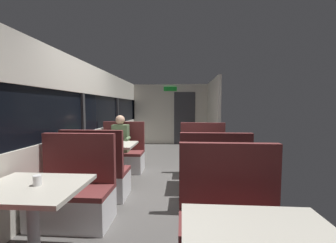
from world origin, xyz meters
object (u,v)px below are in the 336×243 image
bench_mid_window_facing_end (97,177)px  seated_passenger (121,148)px  bench_mid_window_facing_entry (122,156)px  bench_rear_aisle_facing_end (213,185)px  bench_rear_aisle_facing_entry (203,160)px  dining_table_rear_aisle (207,153)px  bench_front_aisle_facing_entry (232,231)px  coffee_cup_primary (37,180)px  dining_table_near_window (32,197)px  dining_table_mid_window (111,149)px  bench_near_window_facing_entry (74,197)px

bench_mid_window_facing_end → seated_passenger: seated_passenger is taller
bench_mid_window_facing_entry → bench_rear_aisle_facing_end: size_ratio=1.00×
seated_passenger → bench_mid_window_facing_end: bearing=-90.0°
bench_mid_window_facing_entry → bench_rear_aisle_facing_entry: (1.79, -0.20, 0.00)m
dining_table_rear_aisle → bench_rear_aisle_facing_end: bearing=-90.0°
bench_front_aisle_facing_entry → coffee_cup_primary: bearing=-177.2°
dining_table_near_window → dining_table_mid_window: (0.00, 2.10, 0.00)m
dining_table_near_window → bench_rear_aisle_facing_entry: (1.79, 2.60, -0.31)m
bench_near_window_facing_entry → dining_table_mid_window: size_ratio=1.22×
dining_table_near_window → bench_front_aisle_facing_entry: size_ratio=0.82×
bench_rear_aisle_facing_end → bench_mid_window_facing_entry: bearing=138.2°
bench_mid_window_facing_end → coffee_cup_primary: 1.46m
dining_table_mid_window → bench_mid_window_facing_end: bearing=-90.0°
bench_rear_aisle_facing_end → coffee_cup_primary: bearing=-145.7°
bench_near_window_facing_entry → bench_mid_window_facing_end: size_ratio=1.00×
dining_table_mid_window → seated_passenger: size_ratio=0.71×
bench_front_aisle_facing_entry → dining_table_rear_aisle: (0.00, 1.80, 0.31)m
bench_rear_aisle_facing_entry → dining_table_rear_aisle: bearing=-90.0°
dining_table_near_window → bench_mid_window_facing_entry: size_ratio=0.82×
bench_mid_window_facing_end → dining_table_rear_aisle: 1.88m
dining_table_rear_aisle → seated_passenger: seated_passenger is taller
coffee_cup_primary → bench_rear_aisle_facing_end: bearing=34.3°
bench_rear_aisle_facing_entry → seated_passenger: size_ratio=0.87×
dining_table_near_window → bench_rear_aisle_facing_entry: 3.17m
bench_rear_aisle_facing_entry → bench_near_window_facing_entry: bearing=-133.2°
dining_table_mid_window → bench_front_aisle_facing_entry: bearing=-48.2°
dining_table_mid_window → bench_mid_window_facing_entry: (0.00, 0.70, -0.31)m
bench_front_aisle_facing_entry → dining_table_rear_aisle: bench_front_aisle_facing_entry is taller
bench_mid_window_facing_end → bench_mid_window_facing_entry: same height
bench_near_window_facing_entry → dining_table_mid_window: bench_near_window_facing_entry is taller
dining_table_near_window → coffee_cup_primary: size_ratio=10.00×
bench_rear_aisle_facing_end → bench_mid_window_facing_end: bearing=173.6°
dining_table_near_window → dining_table_mid_window: size_ratio=1.00×
dining_table_rear_aisle → bench_near_window_facing_entry: bearing=-146.1°
dining_table_mid_window → bench_front_aisle_facing_entry: size_ratio=0.82×
dining_table_mid_window → bench_mid_window_facing_end: bench_mid_window_facing_end is taller
dining_table_near_window → bench_front_aisle_facing_entry: bearing=3.2°
bench_front_aisle_facing_entry → bench_near_window_facing_entry: bearing=161.5°
dining_table_near_window → bench_rear_aisle_facing_end: size_ratio=0.82×
bench_rear_aisle_facing_entry → coffee_cup_primary: bench_rear_aisle_facing_entry is taller
dining_table_near_window → coffee_cup_primary: 0.15m
bench_near_window_facing_entry → bench_front_aisle_facing_entry: size_ratio=1.00×
dining_table_near_window → dining_table_rear_aisle: (1.79, 1.90, 0.00)m
dining_table_near_window → bench_mid_window_facing_entry: bench_mid_window_facing_entry is taller
bench_mid_window_facing_end → bench_front_aisle_facing_entry: (1.79, -1.30, 0.00)m
bench_near_window_facing_entry → dining_table_rear_aisle: 2.18m
seated_passenger → dining_table_near_window: bearing=-90.0°
bench_near_window_facing_entry → bench_mid_window_facing_entry: bearing=90.0°
bench_near_window_facing_entry → coffee_cup_primary: 0.82m
dining_table_near_window → bench_mid_window_facing_end: 1.44m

